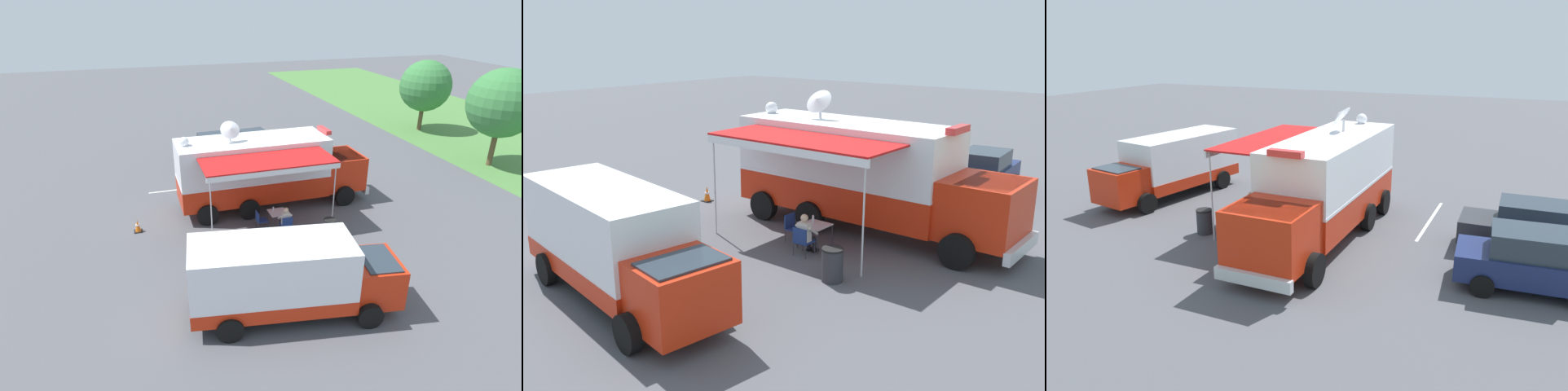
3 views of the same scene
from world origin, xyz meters
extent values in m
plane|color=#515156|center=(0.00, 0.00, 0.00)|extent=(100.00, 100.00, 0.00)
cube|color=silver|center=(-3.16, -2.51, 0.00)|extent=(0.14, 4.80, 0.01)
cube|color=red|center=(0.00, 0.00, 1.15)|extent=(2.53, 7.21, 1.10)
cube|color=white|center=(0.00, 0.00, 2.55)|extent=(2.53, 7.21, 1.70)
cube|color=white|center=(0.00, 0.00, 1.70)|extent=(2.55, 7.23, 0.10)
cube|color=red|center=(-0.02, 4.65, 1.45)|extent=(2.31, 2.11, 1.70)
cube|color=#28333D|center=(-0.02, 4.85, 1.95)|extent=(2.16, 1.48, 0.70)
cube|color=silver|center=(-0.02, 5.78, 0.55)|extent=(2.38, 0.21, 0.36)
cylinder|color=black|center=(-1.27, 4.45, 0.50)|extent=(0.30, 1.00, 1.00)
cylinder|color=black|center=(1.23, 4.45, 0.50)|extent=(0.30, 1.00, 1.00)
cylinder|color=black|center=(-1.25, -0.54, 0.50)|extent=(0.30, 1.00, 1.00)
cylinder|color=black|center=(1.25, -0.54, 0.50)|extent=(0.30, 1.00, 1.00)
cylinder|color=black|center=(-1.24, -2.52, 0.50)|extent=(0.30, 1.00, 1.00)
cylinder|color=black|center=(1.26, -2.52, 0.50)|extent=(0.30, 1.00, 1.00)
cube|color=white|center=(0.00, 0.00, 3.45)|extent=(2.53, 7.21, 0.10)
cube|color=red|center=(-0.01, 3.70, 3.62)|extent=(1.10, 0.28, 0.20)
cylinder|color=silver|center=(0.00, -1.08, 3.73)|extent=(0.10, 0.10, 0.45)
cone|color=silver|center=(0.15, -1.08, 4.13)|extent=(0.72, 0.90, 0.81)
sphere|color=white|center=(0.01, -3.20, 3.68)|extent=(0.44, 0.44, 0.44)
cube|color=red|center=(2.35, 0.01, 3.25)|extent=(2.22, 5.77, 0.06)
cube|color=white|center=(3.41, 0.01, 3.11)|extent=(0.10, 5.76, 0.24)
cylinder|color=silver|center=(3.34, 2.74, 1.63)|extent=(0.05, 0.05, 3.25)
cylinder|color=silver|center=(3.36, -2.72, 1.63)|extent=(0.05, 0.05, 3.25)
cube|color=silver|center=(2.37, 0.49, 0.71)|extent=(0.80, 0.80, 0.03)
cylinder|color=#333338|center=(2.00, 0.86, 0.35)|extent=(0.03, 0.03, 0.70)
cylinder|color=#333338|center=(2.74, 0.87, 0.35)|extent=(0.03, 0.03, 0.70)
cylinder|color=#333338|center=(2.00, 0.12, 0.35)|extent=(0.03, 0.03, 0.70)
cylinder|color=#333338|center=(2.74, 0.13, 0.35)|extent=(0.03, 0.03, 0.70)
cylinder|color=silver|center=(2.23, 0.32, 0.83)|extent=(0.07, 0.07, 0.20)
cylinder|color=white|center=(2.23, 0.32, 0.94)|extent=(0.04, 0.04, 0.02)
cube|color=navy|center=(3.07, 0.62, 0.42)|extent=(0.48, 0.48, 0.04)
cube|color=navy|center=(3.29, 0.62, 0.65)|extent=(0.04, 0.48, 0.44)
cylinder|color=#333338|center=(2.85, 0.40, 0.21)|extent=(0.02, 0.02, 0.42)
cylinder|color=#333338|center=(2.85, 0.84, 0.21)|extent=(0.02, 0.02, 0.42)
cylinder|color=#333338|center=(3.29, 0.40, 0.21)|extent=(0.02, 0.02, 0.42)
cylinder|color=#333338|center=(3.29, 0.84, 0.21)|extent=(0.02, 0.02, 0.42)
cube|color=navy|center=(2.37, -0.26, 0.42)|extent=(0.48, 0.48, 0.04)
cube|color=navy|center=(2.37, -0.48, 0.65)|extent=(0.48, 0.04, 0.44)
cylinder|color=#333338|center=(2.15, -0.04, 0.21)|extent=(0.02, 0.02, 0.42)
cylinder|color=#333338|center=(2.59, -0.03, 0.21)|extent=(0.02, 0.02, 0.42)
cylinder|color=#333338|center=(2.15, -0.48, 0.21)|extent=(0.02, 0.02, 0.42)
cylinder|color=#333338|center=(2.59, -0.47, 0.21)|extent=(0.02, 0.02, 0.42)
cube|color=silver|center=(3.07, 0.62, 0.72)|extent=(0.24, 0.36, 0.56)
sphere|color=beige|center=(3.07, 0.62, 1.14)|extent=(0.22, 0.22, 0.22)
cylinder|color=silver|center=(2.95, 0.39, 0.76)|extent=(0.43, 0.09, 0.34)
cylinder|color=silver|center=(2.95, 0.85, 0.76)|extent=(0.43, 0.09, 0.34)
cylinder|color=black|center=(2.89, 0.52, 0.44)|extent=(0.38, 0.13, 0.13)
cylinder|color=black|center=(2.71, 0.52, 0.21)|extent=(0.11, 0.11, 0.42)
cube|color=black|center=(2.65, 0.52, 0.04)|extent=(0.24, 0.10, 0.07)
cylinder|color=black|center=(2.89, 0.72, 0.44)|extent=(0.38, 0.13, 0.13)
cylinder|color=black|center=(2.71, 0.72, 0.21)|extent=(0.11, 0.11, 0.42)
cube|color=black|center=(2.65, 0.72, 0.04)|extent=(0.24, 0.10, 0.07)
cylinder|color=#2D2D33|center=(4.05, 2.29, 0.42)|extent=(0.56, 0.56, 0.85)
cylinder|color=black|center=(4.05, 2.29, 0.88)|extent=(0.57, 0.57, 0.06)
cube|color=black|center=(0.98, -5.65, 0.01)|extent=(0.36, 0.36, 0.03)
cone|color=orange|center=(0.98, -5.65, 0.31)|extent=(0.26, 0.26, 0.55)
cylinder|color=white|center=(0.98, -5.65, 0.33)|extent=(0.17, 0.17, 0.06)
cube|color=white|center=(8.03, -1.71, 1.60)|extent=(2.90, 5.47, 2.20)
cube|color=red|center=(8.03, -1.71, 0.75)|extent=(2.92, 5.49, 0.50)
cube|color=red|center=(8.57, 1.65, 1.12)|extent=(2.12, 1.88, 1.40)
cube|color=#28333D|center=(8.59, 1.75, 1.57)|extent=(1.83, 1.35, 0.60)
cylinder|color=black|center=(7.47, 1.42, 0.42)|extent=(0.39, 0.87, 0.84)
cylinder|color=black|center=(9.54, 1.09, 0.42)|extent=(0.39, 0.87, 0.84)
cylinder|color=black|center=(6.77, -2.96, 0.42)|extent=(0.39, 0.87, 0.84)
cylinder|color=black|center=(8.84, -3.29, 0.42)|extent=(0.39, 0.87, 0.84)
cube|color=#2D2D33|center=(-6.62, -0.62, 0.70)|extent=(4.25, 1.91, 0.76)
cube|color=#28333D|center=(-6.77, -0.62, 1.42)|extent=(2.14, 1.65, 0.68)
cylinder|color=black|center=(-5.34, 0.31, 0.32)|extent=(0.65, 0.24, 0.64)
cylinder|color=black|center=(-5.30, -1.48, 0.32)|extent=(0.65, 0.24, 0.64)
cylinder|color=black|center=(-7.95, 0.25, 0.32)|extent=(0.65, 0.24, 0.64)
cylinder|color=black|center=(-7.90, -1.55, 0.32)|extent=(0.65, 0.24, 0.64)
cube|color=navy|center=(-6.92, 2.12, 0.70)|extent=(4.33, 2.14, 0.76)
cube|color=#28333D|center=(-6.77, 2.13, 1.42)|extent=(2.22, 1.77, 0.68)
cylinder|color=black|center=(-8.14, 1.11, 0.32)|extent=(0.66, 0.27, 0.64)
cylinder|color=black|center=(-8.29, 2.91, 0.32)|extent=(0.66, 0.27, 0.64)
cylinder|color=black|center=(-5.55, 1.33, 0.32)|extent=(0.66, 0.27, 0.64)
cylinder|color=black|center=(-5.70, 3.12, 0.32)|extent=(0.66, 0.27, 0.64)
cylinder|color=brown|center=(-9.35, 16.45, 1.04)|extent=(0.32, 0.32, 2.08)
sphere|color=#387A3D|center=(-9.35, 16.45, 3.42)|extent=(3.83, 3.83, 3.83)
cylinder|color=brown|center=(-1.24, 15.77, 1.23)|extent=(0.32, 0.32, 2.46)
sphere|color=#387A3D|center=(-1.24, 15.77, 3.89)|extent=(4.08, 4.08, 4.08)
camera|label=1|loc=(18.91, -5.45, 9.63)|focal=29.92mm
camera|label=2|loc=(15.61, 10.11, 6.26)|focal=39.73mm
camera|label=3|loc=(-6.55, 16.53, 6.77)|focal=35.02mm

